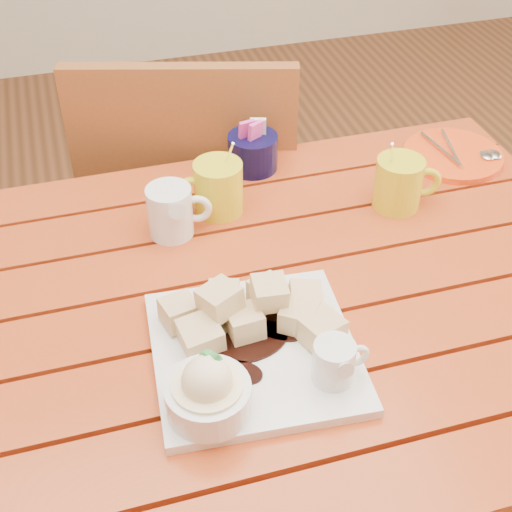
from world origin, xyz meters
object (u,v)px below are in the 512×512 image
object	(u,v)px
table	(238,354)
coffee_mug_right	(400,183)
chair_far	(194,212)
dessert_plate	(247,351)
coffee_mug_left	(217,187)
orange_saucer	(454,155)

from	to	relation	value
table	coffee_mug_right	world-z (taller)	coffee_mug_right
chair_far	table	bearing A→B (deg)	101.25
table	dessert_plate	bearing A→B (deg)	-99.04
chair_far	dessert_plate	bearing A→B (deg)	100.46
coffee_mug_left	table	bearing A→B (deg)	-95.12
coffee_mug_right	chair_far	world-z (taller)	chair_far
orange_saucer	chair_far	world-z (taller)	chair_far
dessert_plate	coffee_mug_right	distance (m)	0.44
table	coffee_mug_left	bearing A→B (deg)	83.07
coffee_mug_left	chair_far	size ratio (longest dim) A/B	0.15
coffee_mug_right	table	bearing A→B (deg)	-142.04
coffee_mug_right	orange_saucer	distance (m)	0.20
chair_far	coffee_mug_right	bearing A→B (deg)	141.06
coffee_mug_left	chair_far	world-z (taller)	chair_far
coffee_mug_right	chair_far	size ratio (longest dim) A/B	0.15
dessert_plate	orange_saucer	distance (m)	0.64
coffee_mug_right	orange_saucer	size ratio (longest dim) A/B	0.73
dessert_plate	coffee_mug_left	distance (m)	0.35
table	chair_far	world-z (taller)	chair_far
table	orange_saucer	bearing A→B (deg)	28.42
chair_far	orange_saucer	bearing A→B (deg)	162.87
coffee_mug_left	dessert_plate	bearing A→B (deg)	-95.85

